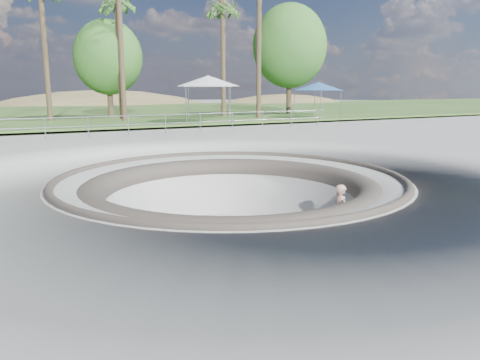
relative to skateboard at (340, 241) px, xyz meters
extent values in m
plane|color=#AFAFA9|center=(-2.70, 1.79, 1.83)|extent=(180.00, 180.00, 0.00)
torus|color=#AFAFA9|center=(-2.70, 1.79, -0.17)|extent=(14.00, 14.00, 4.00)
cylinder|color=#AFAFA9|center=(-2.70, 1.79, -0.12)|extent=(6.60, 6.60, 0.10)
torus|color=#484339|center=(-2.70, 1.79, 1.81)|extent=(10.24, 10.24, 0.24)
torus|color=#484339|center=(-2.70, 1.79, 1.38)|extent=(8.91, 8.91, 0.81)
cube|color=#2E5923|center=(-2.70, 35.79, 2.05)|extent=(180.00, 36.00, 0.12)
ellipsoid|color=brown|center=(5.30, 61.79, -6.04)|extent=(61.60, 44.00, 28.60)
ellipsoid|color=brown|center=(32.30, 53.79, -3.54)|extent=(42.00, 30.00, 19.50)
cylinder|color=gray|center=(-2.70, 13.79, 3.00)|extent=(25.00, 0.05, 0.05)
cylinder|color=gray|center=(-2.70, 13.79, 2.55)|extent=(25.00, 0.05, 0.05)
cube|color=brown|center=(0.00, 0.00, 0.01)|extent=(0.94, 0.52, 0.02)
cylinder|color=#A2A2A7|center=(0.00, 0.00, -0.03)|extent=(0.10, 0.19, 0.04)
cylinder|color=#A2A2A7|center=(0.00, 0.00, -0.03)|extent=(0.10, 0.19, 0.04)
cylinder|color=silver|center=(0.00, 0.00, -0.04)|extent=(0.08, 0.05, 0.07)
cylinder|color=silver|center=(0.00, 0.00, -0.04)|extent=(0.08, 0.05, 0.07)
cylinder|color=silver|center=(0.00, 0.00, -0.04)|extent=(0.08, 0.05, 0.07)
cylinder|color=silver|center=(0.00, 0.00, -0.04)|extent=(0.08, 0.05, 0.07)
imported|color=tan|center=(0.00, 0.00, 0.86)|extent=(0.53, 0.69, 1.69)
cylinder|color=gray|center=(2.97, 18.33, 3.25)|extent=(0.06, 0.06, 2.28)
cylinder|color=gray|center=(5.87, 18.33, 3.25)|extent=(0.06, 0.06, 2.28)
cylinder|color=gray|center=(2.97, 21.24, 3.25)|extent=(0.06, 0.06, 2.28)
cylinder|color=gray|center=(5.87, 21.24, 3.25)|extent=(0.06, 0.06, 2.28)
cube|color=white|center=(4.42, 19.79, 4.49)|extent=(4.12, 4.12, 0.08)
cone|color=white|center=(4.42, 19.79, 4.85)|extent=(5.61, 5.61, 0.73)
cylinder|color=gray|center=(12.44, 18.52, 3.10)|extent=(0.06, 0.06, 1.99)
cylinder|color=gray|center=(14.98, 18.52, 3.10)|extent=(0.06, 0.06, 1.99)
cylinder|color=gray|center=(12.44, 21.06, 3.10)|extent=(0.06, 0.06, 1.99)
cylinder|color=gray|center=(14.98, 21.06, 3.10)|extent=(0.06, 0.06, 1.99)
cube|color=#295797|center=(13.71, 19.79, 4.19)|extent=(3.36, 3.36, 0.08)
cone|color=#295797|center=(13.71, 19.79, 4.51)|extent=(5.18, 5.18, 0.63)
cylinder|color=brown|center=(-5.37, 25.23, 6.65)|extent=(0.36, 0.36, 9.32)
cylinder|color=brown|center=(-0.71, 22.91, 8.00)|extent=(0.36, 0.36, 12.01)
cylinder|color=brown|center=(-0.35, 25.07, 6.40)|extent=(0.36, 0.36, 8.81)
cylinder|color=brown|center=(9.30, 21.39, 7.10)|extent=(0.36, 0.36, 10.21)
cylinder|color=brown|center=(7.73, 24.38, 6.46)|extent=(0.36, 0.36, 8.94)
cylinder|color=brown|center=(-0.75, 27.06, 4.18)|extent=(0.44, 0.44, 4.37)
ellipsoid|color=#255F20|center=(-0.75, 27.06, 6.67)|extent=(5.21, 4.74, 5.69)
cylinder|color=brown|center=(14.55, 25.20, 4.77)|extent=(0.44, 0.44, 5.55)
ellipsoid|color=#255F20|center=(14.55, 25.20, 7.94)|extent=(6.63, 6.03, 7.23)
camera|label=1|loc=(-8.64, -10.36, 4.46)|focal=35.00mm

